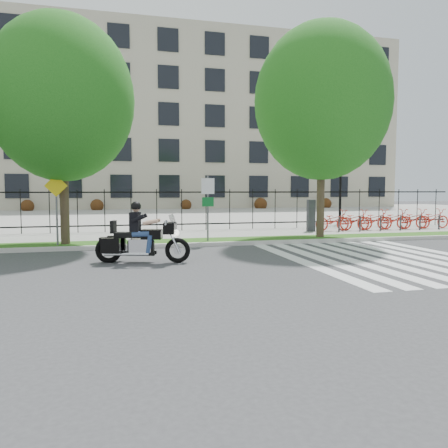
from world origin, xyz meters
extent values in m
plane|color=#37373A|center=(0.00, 0.00, 0.00)|extent=(120.00, 120.00, 0.00)
cube|color=beige|center=(0.00, 4.10, 0.07)|extent=(60.00, 0.20, 0.15)
cube|color=#255415|center=(0.00, 4.95, 0.07)|extent=(60.00, 1.50, 0.15)
cube|color=#9C9A92|center=(0.00, 7.45, 0.07)|extent=(60.00, 3.50, 0.15)
cube|color=#9C9A92|center=(0.00, 25.00, 0.05)|extent=(80.00, 34.00, 0.10)
cube|color=#B0A78E|center=(0.00, 45.00, 10.00)|extent=(60.00, 20.00, 20.00)
cylinder|color=black|center=(10.00, 12.00, 2.00)|extent=(0.14, 0.14, 4.00)
cylinder|color=black|center=(10.00, 12.00, 3.90)|extent=(0.06, 0.70, 0.70)
sphere|color=white|center=(9.65, 12.00, 4.00)|extent=(0.36, 0.36, 0.36)
sphere|color=white|center=(10.35, 12.00, 4.00)|extent=(0.36, 0.36, 0.36)
cylinder|color=#3B2D20|center=(-4.90, 4.95, 1.98)|extent=(0.32, 0.32, 3.66)
ellipsoid|color=#135414|center=(-4.90, 4.95, 5.34)|extent=(5.11, 5.11, 5.88)
cylinder|color=#3B2D20|center=(5.21, 4.95, 2.09)|extent=(0.32, 0.32, 3.89)
ellipsoid|color=#135414|center=(5.21, 4.95, 5.71)|extent=(5.56, 5.56, 6.40)
cube|color=#2D2D33|center=(5.85, 7.20, 0.90)|extent=(0.35, 0.25, 1.50)
imported|color=red|center=(7.05, 7.20, 0.65)|extent=(1.92, 0.67, 1.01)
cylinder|color=#2D2D33|center=(7.05, 6.70, 0.50)|extent=(0.08, 0.08, 0.70)
imported|color=red|center=(8.15, 7.20, 0.65)|extent=(1.92, 0.67, 1.01)
cylinder|color=#2D2D33|center=(8.15, 6.70, 0.50)|extent=(0.08, 0.08, 0.70)
imported|color=red|center=(9.25, 7.20, 0.65)|extent=(1.92, 0.67, 1.01)
cylinder|color=#2D2D33|center=(9.25, 6.70, 0.50)|extent=(0.08, 0.08, 0.70)
imported|color=red|center=(10.35, 7.20, 0.65)|extent=(1.92, 0.67, 1.01)
cylinder|color=#2D2D33|center=(10.35, 6.70, 0.50)|extent=(0.08, 0.08, 0.70)
imported|color=red|center=(11.45, 7.20, 0.65)|extent=(1.92, 0.67, 1.01)
cylinder|color=#2D2D33|center=(11.45, 6.70, 0.50)|extent=(0.08, 0.08, 0.70)
imported|color=red|center=(12.55, 7.20, 0.65)|extent=(1.92, 0.67, 1.01)
cylinder|color=#2D2D33|center=(12.55, 6.70, 0.50)|extent=(0.08, 0.08, 0.70)
cylinder|color=#59595B|center=(0.32, 4.60, 1.40)|extent=(0.07, 0.07, 2.50)
cube|color=white|center=(0.32, 4.56, 2.25)|extent=(0.50, 0.03, 0.60)
cube|color=#0C6626|center=(0.32, 4.56, 1.65)|extent=(0.45, 0.03, 0.35)
cylinder|color=#59595B|center=(-5.12, 4.60, 1.35)|extent=(0.07, 0.07, 2.40)
cube|color=yellow|center=(-5.12, 4.56, 2.25)|extent=(0.78, 0.03, 0.78)
torus|color=black|center=(-1.39, 0.69, 0.36)|extent=(0.74, 0.33, 0.73)
torus|color=black|center=(-3.33, 1.23, 0.36)|extent=(0.79, 0.36, 0.77)
cube|color=black|center=(-1.59, 0.75, 1.01)|extent=(0.46, 0.65, 0.32)
cube|color=#26262B|center=(-1.52, 0.73, 1.25)|extent=(0.29, 0.55, 0.32)
cube|color=silver|center=(-2.41, 0.98, 0.48)|extent=(0.71, 0.52, 0.42)
cube|color=black|center=(-2.10, 0.89, 0.83)|extent=(0.66, 0.50, 0.28)
cube|color=black|center=(-2.77, 1.08, 0.81)|extent=(0.82, 0.57, 0.15)
cube|color=black|center=(-3.18, 1.19, 1.04)|extent=(0.20, 0.38, 0.36)
cube|color=black|center=(-3.26, 0.88, 0.53)|extent=(0.56, 0.31, 0.42)
cube|color=black|center=(-3.09, 1.50, 0.53)|extent=(0.56, 0.31, 0.42)
cube|color=black|center=(-2.56, 1.02, 1.19)|extent=(0.36, 0.48, 0.55)
sphere|color=tan|center=(-2.53, 1.01, 1.59)|extent=(0.24, 0.24, 0.24)
sphere|color=black|center=(-2.53, 1.01, 1.63)|extent=(0.29, 0.29, 0.29)
camera|label=1|loc=(-3.10, -11.75, 2.10)|focal=35.00mm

